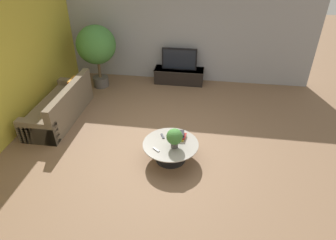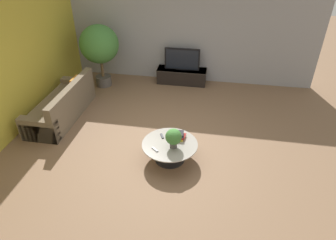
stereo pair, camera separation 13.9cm
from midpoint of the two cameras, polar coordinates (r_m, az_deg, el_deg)
ground_plane at (r=6.46m, az=-1.85°, el=-4.17°), size 24.00×24.00×0.00m
back_wall_stone at (r=8.70m, az=1.86°, el=17.03°), size 7.40×0.12×3.00m
side_wall_left at (r=7.15m, az=-28.83°, el=9.31°), size 0.12×7.40×3.00m
media_console at (r=8.85m, az=1.66°, el=8.47°), size 1.43×0.50×0.43m
television at (r=8.65m, az=1.71°, el=11.51°), size 0.99×0.13×0.61m
coffee_table at (r=5.84m, az=-0.18°, el=-5.40°), size 1.08×1.08×0.38m
couch_by_wall at (r=7.56m, az=-20.25°, el=2.26°), size 0.84×2.18×0.84m
potted_palm_tall at (r=8.52m, az=-13.97°, el=13.43°), size 1.06×1.06×1.74m
potted_plant_tabletop at (r=5.55m, az=0.53°, el=-3.29°), size 0.31×0.31×0.40m
book_stack at (r=5.90m, az=1.54°, el=-2.90°), size 0.25×0.27×0.13m
remote_black at (r=5.95m, az=-1.73°, el=-3.08°), size 0.11×0.16×0.02m
remote_silver at (r=5.62m, az=-2.99°, el=-5.65°), size 0.15×0.13×0.02m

